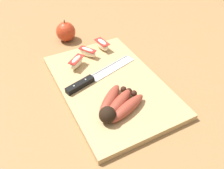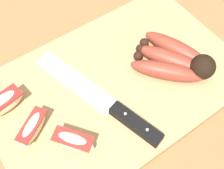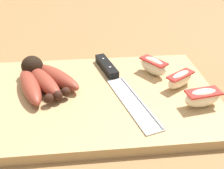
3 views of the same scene
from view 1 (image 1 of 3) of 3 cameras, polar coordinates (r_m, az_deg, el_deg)
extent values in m
plane|color=olive|center=(0.78, 1.10, -1.17)|extent=(6.00, 6.00, 0.00)
cube|color=tan|center=(0.78, -0.40, -0.10)|extent=(0.47, 0.31, 0.02)
sphere|color=black|center=(0.65, -1.07, -7.18)|extent=(0.05, 0.05, 0.05)
ellipsoid|color=brown|center=(0.68, 3.67, -5.51)|extent=(0.08, 0.14, 0.03)
sphere|color=black|center=(0.72, 5.21, -2.08)|extent=(0.02, 0.02, 0.02)
ellipsoid|color=brown|center=(0.69, 1.53, -4.59)|extent=(0.10, 0.13, 0.03)
sphere|color=black|center=(0.73, 4.03, -1.54)|extent=(0.02, 0.02, 0.02)
ellipsoid|color=brown|center=(0.70, -0.54, -3.70)|extent=(0.12, 0.12, 0.03)
sphere|color=black|center=(0.73, 2.79, -1.10)|extent=(0.02, 0.02, 0.02)
cube|color=silver|center=(0.84, 0.12, 3.92)|extent=(0.08, 0.18, 0.00)
cube|color=#99999E|center=(0.84, -0.59, 4.53)|extent=(0.05, 0.17, 0.00)
cube|color=black|center=(0.76, -7.55, -0.07)|extent=(0.05, 0.10, 0.02)
cylinder|color=#B2B2B7|center=(0.75, -8.97, -0.31)|extent=(0.01, 0.01, 0.00)
cylinder|color=#B2B2B7|center=(0.77, -6.28, 1.23)|extent=(0.01, 0.01, 0.00)
ellipsoid|color=#F4E5C1|center=(0.93, -2.35, 9.36)|extent=(0.07, 0.04, 0.04)
cube|color=red|center=(0.92, -2.37, 9.99)|extent=(0.07, 0.04, 0.00)
ellipsoid|color=#F4E5C1|center=(0.89, -5.78, 7.58)|extent=(0.07, 0.06, 0.03)
cube|color=red|center=(0.88, -5.83, 8.19)|extent=(0.07, 0.05, 0.00)
ellipsoid|color=#F4E5C1|center=(0.84, -8.36, 5.21)|extent=(0.06, 0.07, 0.04)
cube|color=red|center=(0.83, -8.44, 5.91)|extent=(0.06, 0.07, 0.00)
sphere|color=#AD3319|center=(1.03, -10.86, 12.14)|extent=(0.08, 0.08, 0.08)
cylinder|color=#4C3319|center=(1.01, -11.19, 14.39)|extent=(0.00, 0.00, 0.01)
camera|label=2|loc=(0.69, -28.15, 31.62)|focal=44.22mm
camera|label=3|loc=(0.88, 27.35, 22.80)|focal=40.49mm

